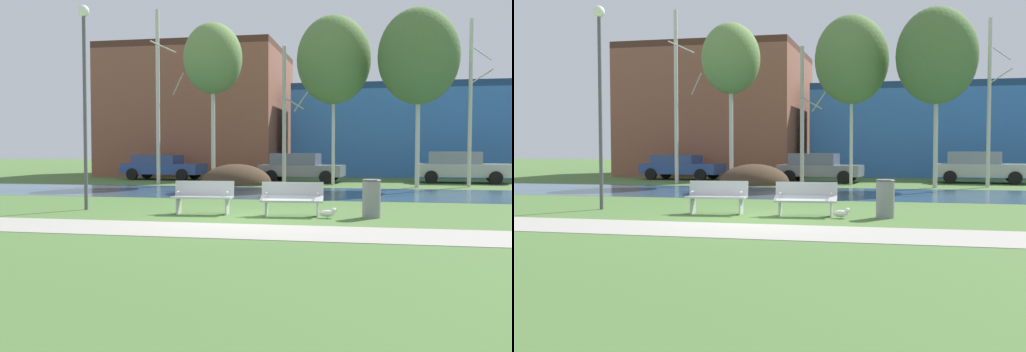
% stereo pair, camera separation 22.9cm
% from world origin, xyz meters
% --- Properties ---
extents(ground_plane, '(120.00, 120.00, 0.00)m').
position_xyz_m(ground_plane, '(0.00, 10.00, 0.00)').
color(ground_plane, '#476B33').
extents(paved_path_strip, '(60.00, 2.19, 0.01)m').
position_xyz_m(paved_path_strip, '(0.00, -2.12, 0.01)').
color(paved_path_strip, '#9E998E').
rests_on(paved_path_strip, ground).
extents(river_band, '(80.00, 6.22, 0.01)m').
position_xyz_m(river_band, '(0.00, 8.44, 0.00)').
color(river_band, '#33516B').
rests_on(river_band, ground).
extents(soil_mound, '(3.46, 3.33, 1.94)m').
position_xyz_m(soil_mound, '(-3.36, 13.55, 0.00)').
color(soil_mound, '#423021').
rests_on(soil_mound, ground).
extents(bench_left, '(1.64, 0.67, 0.87)m').
position_xyz_m(bench_left, '(-1.20, 0.83, 0.47)').
color(bench_left, '#B2B5B7').
rests_on(bench_left, ground).
extents(bench_right, '(1.64, 0.67, 0.87)m').
position_xyz_m(bench_right, '(1.18, 0.83, 0.47)').
color(bench_right, '#B2B5B7').
rests_on(bench_right, ground).
extents(trash_bin, '(0.48, 0.48, 0.96)m').
position_xyz_m(trash_bin, '(3.19, 0.87, 0.50)').
color(trash_bin, gray).
rests_on(trash_bin, ground).
extents(seagull, '(0.46, 0.17, 0.26)m').
position_xyz_m(seagull, '(2.13, 0.53, 0.13)').
color(seagull, white).
rests_on(seagull, ground).
extents(streetlamp, '(0.32, 0.32, 5.74)m').
position_xyz_m(streetlamp, '(-4.76, 1.20, 3.79)').
color(streetlamp, '#4C4C51').
rests_on(streetlamp, ground).
extents(birch_far_left, '(1.49, 2.36, 8.44)m').
position_xyz_m(birch_far_left, '(-7.12, 13.03, 4.28)').
color(birch_far_left, beige).
rests_on(birch_far_left, ground).
extents(birch_left, '(2.84, 2.84, 7.78)m').
position_xyz_m(birch_left, '(-4.46, 13.35, 6.04)').
color(birch_left, beige).
rests_on(birch_left, ground).
extents(birch_center_left, '(1.39, 2.23, 6.57)m').
position_xyz_m(birch_center_left, '(-0.99, 13.65, 3.33)').
color(birch_center_left, '#BCB7A8').
rests_on(birch_center_left, ground).
extents(birch_center, '(3.45, 3.45, 7.95)m').
position_xyz_m(birch_center, '(1.30, 13.75, 5.87)').
color(birch_center, beige).
rests_on(birch_center, ground).
extents(birch_center_right, '(3.52, 3.52, 7.88)m').
position_xyz_m(birch_center_right, '(5.07, 12.67, 5.76)').
color(birch_center_right, beige).
rests_on(birch_center_right, ground).
extents(birch_right, '(1.03, 1.82, 7.49)m').
position_xyz_m(birch_right, '(7.41, 13.62, 3.81)').
color(birch_right, beige).
rests_on(birch_right, ground).
extents(parked_van_nearest_blue, '(4.64, 2.27, 1.36)m').
position_xyz_m(parked_van_nearest_blue, '(-8.29, 16.53, 0.73)').
color(parked_van_nearest_blue, '#2D4793').
rests_on(parked_van_nearest_blue, ground).
extents(parked_sedan_second_grey, '(4.36, 2.38, 1.47)m').
position_xyz_m(parked_sedan_second_grey, '(-0.51, 15.70, 0.77)').
color(parked_sedan_second_grey, slate).
rests_on(parked_sedan_second_grey, ground).
extents(parked_hatch_third_silver, '(4.64, 2.36, 1.57)m').
position_xyz_m(parked_hatch_third_silver, '(7.42, 16.64, 0.82)').
color(parked_hatch_third_silver, '#B2B5BC').
rests_on(parked_hatch_third_silver, ground).
extents(building_brick_low, '(10.85, 9.78, 8.13)m').
position_xyz_m(building_brick_low, '(-8.12, 23.40, 4.06)').
color(building_brick_low, brown).
rests_on(building_brick_low, ground).
extents(building_blue_store, '(17.91, 6.11, 5.65)m').
position_xyz_m(building_blue_store, '(7.17, 24.10, 2.83)').
color(building_blue_store, '#3870C6').
rests_on(building_blue_store, ground).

